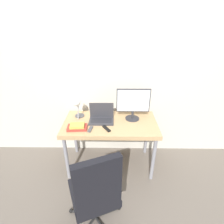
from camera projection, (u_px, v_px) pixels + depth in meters
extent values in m
plane|color=#70665B|center=(110.00, 181.00, 2.52)|extent=(12.00, 12.00, 0.00)
cube|color=beige|center=(111.00, 78.00, 2.61)|extent=(8.00, 0.05, 2.60)
cube|color=tan|center=(110.00, 124.00, 2.49)|extent=(1.32, 0.70, 0.06)
cylinder|color=gray|center=(67.00, 159.00, 2.42)|extent=(0.05, 0.05, 0.72)
cylinder|color=gray|center=(153.00, 159.00, 2.41)|extent=(0.05, 0.05, 0.72)
cylinder|color=gray|center=(75.00, 134.00, 2.94)|extent=(0.05, 0.05, 0.72)
cylinder|color=gray|center=(146.00, 135.00, 2.92)|extent=(0.05, 0.05, 0.72)
cube|color=#38383D|center=(101.00, 121.00, 2.49)|extent=(0.35, 0.23, 0.02)
cube|color=#2D2D33|center=(101.00, 120.00, 2.48)|extent=(0.29, 0.14, 0.00)
cube|color=#38383D|center=(102.00, 110.00, 2.52)|extent=(0.35, 0.04, 0.23)
cube|color=silver|center=(102.00, 110.00, 2.52)|extent=(0.31, 0.03, 0.20)
cylinder|color=#333338|center=(132.00, 118.00, 2.56)|extent=(0.20, 0.20, 0.01)
cylinder|color=#333338|center=(132.00, 114.00, 2.53)|extent=(0.04, 0.04, 0.12)
cube|color=#333338|center=(133.00, 100.00, 2.44)|extent=(0.47, 0.02, 0.34)
cube|color=silver|center=(133.00, 101.00, 2.43)|extent=(0.44, 0.00, 0.32)
cylinder|color=#4C4C51|center=(80.00, 116.00, 2.63)|extent=(0.14, 0.14, 0.02)
cylinder|color=#99999E|center=(78.00, 109.00, 2.51)|extent=(0.02, 0.14, 0.27)
sphere|color=white|center=(76.00, 102.00, 2.40)|extent=(0.10, 0.10, 0.10)
sphere|color=black|center=(119.00, 208.00, 2.13)|extent=(0.05, 0.05, 0.05)
cylinder|color=black|center=(107.00, 212.00, 2.08)|extent=(0.29, 0.14, 0.03)
sphere|color=black|center=(95.00, 194.00, 2.30)|extent=(0.05, 0.05, 0.05)
cylinder|color=black|center=(95.00, 205.00, 2.17)|extent=(0.05, 0.31, 0.03)
sphere|color=black|center=(71.00, 211.00, 2.10)|extent=(0.05, 0.05, 0.05)
cylinder|color=black|center=(83.00, 214.00, 2.06)|extent=(0.30, 0.10, 0.03)
cylinder|color=#2D2D33|center=(94.00, 206.00, 1.94)|extent=(0.04, 0.04, 0.35)
cube|color=black|center=(93.00, 193.00, 1.84)|extent=(0.60, 0.61, 0.09)
cube|color=black|center=(98.00, 185.00, 1.53)|extent=(0.42, 0.23, 0.57)
cube|color=#B2382D|center=(77.00, 128.00, 2.32)|extent=(0.27, 0.17, 0.03)
cube|color=gold|center=(77.00, 126.00, 2.30)|extent=(0.20, 0.14, 0.03)
cube|color=#4C4C51|center=(90.00, 129.00, 2.30)|extent=(0.06, 0.14, 0.02)
cube|color=black|center=(106.00, 129.00, 2.31)|extent=(0.12, 0.15, 0.02)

